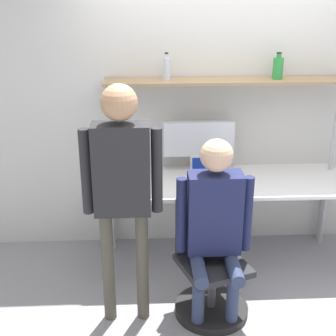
{
  "coord_description": "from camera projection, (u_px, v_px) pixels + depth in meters",
  "views": [
    {
      "loc": [
        -0.69,
        -3.32,
        2.34
      ],
      "look_at": [
        -0.53,
        -0.19,
        1.12
      ],
      "focal_mm": 50.0,
      "sensor_mm": 36.0,
      "label": 1
    }
  ],
  "objects": [
    {
      "name": "ground_plane",
      "position": [
        229.0,
        281.0,
        3.98
      ],
      "size": [
        12.0,
        12.0,
        0.0
      ],
      "primitive_type": "plane",
      "color": "gray"
    },
    {
      "name": "wall_back",
      "position": [
        221.0,
        104.0,
        4.22
      ],
      "size": [
        8.0,
        0.06,
        2.7
      ],
      "color": "silver",
      "rests_on": "ground_plane"
    },
    {
      "name": "desk",
      "position": [
        225.0,
        187.0,
        4.08
      ],
      "size": [
        2.16,
        0.74,
        0.77
      ],
      "color": "white",
      "rests_on": "ground_plane"
    },
    {
      "name": "shelf_unit",
      "position": [
        224.0,
        101.0,
        4.02
      ],
      "size": [
        2.05,
        0.3,
        1.61
      ],
      "color": "#997A56",
      "rests_on": "ground_plane"
    },
    {
      "name": "monitor",
      "position": [
        199.0,
        142.0,
        4.15
      ],
      "size": [
        0.65,
        0.18,
        0.47
      ],
      "color": "#B7B7BC",
      "rests_on": "desk"
    },
    {
      "name": "laptop",
      "position": [
        207.0,
        178.0,
        3.93
      ],
      "size": [
        0.28,
        0.24,
        0.24
      ],
      "color": "#BCBCC1",
      "rests_on": "desk"
    },
    {
      "name": "cell_phone",
      "position": [
        240.0,
        186.0,
        3.93
      ],
      "size": [
        0.07,
        0.15,
        0.01
      ],
      "color": "silver",
      "rests_on": "desk"
    },
    {
      "name": "office_chair",
      "position": [
        210.0,
        279.0,
        3.54
      ],
      "size": [
        0.59,
        0.59,
        0.9
      ],
      "color": "black",
      "rests_on": "ground_plane"
    },
    {
      "name": "person_seated",
      "position": [
        215.0,
        218.0,
        3.31
      ],
      "size": [
        0.55,
        0.47,
        1.39
      ],
      "color": "#2D3856",
      "rests_on": "ground_plane"
    },
    {
      "name": "person_standing",
      "position": [
        122.0,
        177.0,
        3.14
      ],
      "size": [
        0.55,
        0.24,
        1.78
      ],
      "color": "#4C473D",
      "rests_on": "ground_plane"
    },
    {
      "name": "bottle_green",
      "position": [
        278.0,
        68.0,
        3.94
      ],
      "size": [
        0.09,
        0.09,
        0.22
      ],
      "color": "#2D8C3F",
      "rests_on": "shelf_unit"
    },
    {
      "name": "bottle_clear",
      "position": [
        166.0,
        68.0,
        3.89
      ],
      "size": [
        0.06,
        0.06,
        0.23
      ],
      "color": "silver",
      "rests_on": "shelf_unit"
    }
  ]
}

